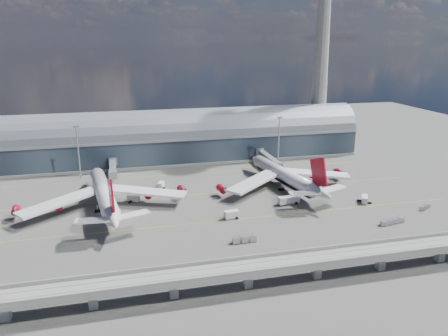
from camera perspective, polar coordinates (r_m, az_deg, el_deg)
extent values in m
plane|color=#474744|center=(169.70, -2.28, -5.69)|extent=(500.00, 500.00, 0.00)
cube|color=gold|center=(160.68, -1.55, -7.01)|extent=(200.00, 0.25, 0.01)
cube|color=gold|center=(188.03, -3.52, -3.44)|extent=(200.00, 0.25, 0.01)
cube|color=gold|center=(216.08, -4.97, -0.79)|extent=(200.00, 0.25, 0.01)
cube|color=gold|center=(194.89, -14.25, -3.21)|extent=(0.25, 80.00, 0.01)
cube|color=gold|center=(205.76, 5.60, -1.70)|extent=(0.25, 80.00, 0.01)
cube|color=#202B36|center=(240.92, -6.07, 2.73)|extent=(200.00, 28.00, 14.00)
cylinder|color=slate|center=(239.35, -6.12, 4.36)|extent=(200.00, 28.00, 28.00)
cube|color=gray|center=(225.81, -5.62, 3.64)|extent=(200.00, 1.00, 1.20)
cube|color=gray|center=(242.52, -6.02, 1.27)|extent=(200.00, 30.00, 1.20)
cube|color=gray|center=(270.65, 11.94, 3.35)|extent=(18.00, 18.00, 8.00)
cone|color=gray|center=(264.56, 12.47, 12.03)|extent=(10.00, 10.00, 90.00)
cube|color=gray|center=(119.22, 3.19, -12.99)|extent=(220.00, 8.50, 1.20)
cube|color=gray|center=(115.37, 3.80, -13.46)|extent=(220.00, 0.40, 1.20)
cube|color=gray|center=(122.03, 2.64, -11.65)|extent=(220.00, 0.40, 1.20)
cube|color=gray|center=(117.65, 3.41, -13.07)|extent=(220.00, 0.12, 0.12)
cube|color=gray|center=(120.15, 2.98, -12.38)|extent=(220.00, 0.12, 0.12)
cube|color=gray|center=(120.17, -26.68, -16.33)|extent=(2.20, 2.20, 5.00)
cube|color=gray|center=(116.99, -16.73, -16.09)|extent=(2.20, 2.20, 5.00)
cube|color=gray|center=(117.18, -6.58, -15.37)|extent=(2.20, 2.20, 5.00)
cube|color=gray|center=(120.73, 3.17, -14.23)|extent=(2.20, 2.20, 5.00)
cube|color=gray|center=(127.35, 12.03, -12.84)|extent=(2.20, 2.20, 5.00)
cube|color=gray|center=(136.61, 19.77, -11.37)|extent=(2.20, 2.20, 5.00)
cube|color=gray|center=(148.01, 26.35, -9.95)|extent=(2.20, 2.20, 5.00)
cylinder|color=gray|center=(216.09, -18.48, 1.85)|extent=(0.70, 0.70, 25.00)
cube|color=gray|center=(213.40, -18.79, 5.15)|extent=(3.00, 0.40, 1.00)
cylinder|color=gray|center=(230.03, 7.16, 3.44)|extent=(0.70, 0.70, 25.00)
cube|color=gray|center=(227.51, 7.28, 6.56)|extent=(3.00, 0.40, 1.00)
cylinder|color=white|center=(177.48, -15.44, -3.19)|extent=(12.71, 52.36, 6.27)
cone|color=white|center=(204.95, -16.32, -0.61)|extent=(7.20, 8.56, 6.27)
cone|color=white|center=(148.46, -14.17, -6.71)|extent=(7.69, 12.45, 6.27)
cube|color=#A1061A|center=(148.39, -14.52, -3.53)|extent=(2.14, 11.71, 12.98)
cube|color=white|center=(175.38, -20.69, -4.19)|extent=(30.35, 24.61, 2.53)
cube|color=white|center=(177.93, -10.10, -3.05)|extent=(32.32, 18.56, 2.53)
cylinder|color=#A1061A|center=(177.83, -20.84, -4.53)|extent=(3.72, 5.25, 3.14)
cylinder|color=#A1061A|center=(178.69, -25.51, -4.99)|extent=(3.72, 5.25, 3.14)
cylinder|color=#A1061A|center=(180.44, -10.01, -3.36)|extent=(3.72, 5.25, 3.14)
cylinder|color=#A1061A|center=(183.49, -5.54, -2.83)|extent=(3.72, 5.25, 3.14)
cylinder|color=gray|center=(196.26, -15.92, -2.75)|extent=(0.49, 0.49, 2.94)
cylinder|color=gray|center=(175.17, -16.21, -5.13)|extent=(0.59, 0.59, 2.94)
cylinder|color=gray|center=(175.67, -14.17, -4.90)|extent=(0.59, 0.59, 2.94)
cylinder|color=black|center=(175.51, -16.18, -5.41)|extent=(2.32, 1.73, 1.47)
cylinder|color=black|center=(176.00, -14.15, -5.18)|extent=(2.32, 1.73, 1.47)
cylinder|color=white|center=(196.68, 7.78, -0.85)|extent=(13.29, 48.58, 5.79)
cone|color=white|center=(219.43, 4.20, 1.10)|extent=(6.97, 8.79, 5.79)
cone|color=white|center=(173.39, 12.67, -3.24)|extent=(7.60, 12.74, 5.79)
cube|color=#A1061A|center=(173.34, 12.26, -0.58)|extent=(2.56, 11.90, 13.22)
cube|color=white|center=(188.02, 3.97, -1.81)|extent=(28.85, 24.51, 2.47)
cube|color=white|center=(203.49, 11.85, -0.69)|extent=(31.07, 17.34, 2.47)
cylinder|color=black|center=(197.15, 7.76, -1.29)|extent=(11.65, 43.56, 4.92)
cylinder|color=#A1061A|center=(190.04, 3.53, -2.17)|extent=(3.94, 5.43, 3.19)
cylinder|color=#A1061A|center=(184.57, -0.35, -2.71)|extent=(3.94, 5.43, 3.19)
cylinder|color=#A1061A|center=(205.90, 11.65, -1.00)|extent=(3.94, 5.43, 3.19)
cylinder|color=#A1061A|center=(213.85, 14.73, -0.55)|extent=(3.94, 5.43, 3.19)
cylinder|color=gray|center=(212.09, 5.41, -0.71)|extent=(0.50, 0.50, 2.99)
cylinder|color=gray|center=(193.23, 7.51, -2.53)|extent=(0.60, 0.60, 2.99)
cylinder|color=gray|center=(196.40, 9.12, -2.28)|extent=(0.60, 0.60, 2.99)
cylinder|color=black|center=(193.54, 7.50, -2.79)|extent=(2.40, 1.82, 1.50)
cylinder|color=black|center=(196.71, 9.11, -2.54)|extent=(2.40, 1.82, 1.50)
cube|color=gray|center=(214.28, -14.32, 0.05)|extent=(3.00, 24.00, 3.00)
cube|color=gray|center=(202.77, -14.31, -0.89)|extent=(3.60, 3.60, 3.40)
cylinder|color=gray|center=(225.83, -14.33, 0.89)|extent=(4.40, 4.40, 4.00)
cylinder|color=gray|center=(203.82, -14.24, -1.83)|extent=(0.50, 0.50, 3.40)
cylinder|color=black|center=(204.24, -14.22, -2.19)|extent=(1.40, 0.80, 0.80)
cube|color=gray|center=(224.83, 5.84, 1.26)|extent=(3.00, 28.00, 3.00)
cube|color=gray|center=(212.21, 7.10, 0.29)|extent=(3.60, 3.60, 3.40)
cylinder|color=gray|center=(237.60, 4.71, 2.13)|extent=(4.40, 4.40, 4.00)
cylinder|color=gray|center=(213.21, 7.06, -0.62)|extent=(0.50, 0.50, 3.40)
cylinder|color=black|center=(213.61, 7.05, -0.96)|extent=(1.40, 0.80, 0.80)
cube|color=silver|center=(162.62, 0.98, -6.05)|extent=(5.62, 3.20, 2.77)
cylinder|color=black|center=(163.28, 1.57, -6.43)|extent=(1.34, 2.77, 0.96)
cylinder|color=black|center=(162.92, 0.37, -6.47)|extent=(1.34, 2.77, 0.96)
cube|color=silver|center=(178.29, 8.44, -4.13)|extent=(9.13, 3.46, 2.90)
cylinder|color=black|center=(179.55, 9.30, -4.46)|extent=(1.28, 2.87, 1.00)
cylinder|color=black|center=(177.99, 7.54, -4.57)|extent=(1.28, 2.87, 1.00)
cube|color=silver|center=(186.76, 17.89, -3.88)|extent=(4.92, 6.18, 2.54)
cylinder|color=black|center=(187.94, 17.36, -4.07)|extent=(2.55, 2.00, 0.88)
cylinder|color=black|center=(186.37, 18.37, -4.34)|extent=(2.55, 2.00, 0.88)
cube|color=silver|center=(197.18, -8.25, -2.17)|extent=(3.58, 5.02, 2.38)
cylinder|color=black|center=(198.76, -8.42, -2.35)|extent=(2.43, 1.58, 0.82)
cylinder|color=black|center=(196.27, -8.04, -2.58)|extent=(2.43, 1.58, 0.82)
cube|color=silver|center=(182.98, -11.75, -3.89)|extent=(5.32, 4.70, 2.24)
cylinder|color=black|center=(184.29, -11.34, -4.04)|extent=(1.92, 2.19, 0.78)
cylinder|color=black|center=(182.37, -12.13, -4.32)|extent=(1.92, 2.19, 0.78)
cube|color=gray|center=(144.49, 1.59, -9.72)|extent=(2.69, 1.81, 0.33)
cube|color=#A4A3A8|center=(144.10, 1.59, -9.40)|extent=(2.24, 1.70, 1.67)
cube|color=gray|center=(145.24, 2.70, -9.59)|extent=(2.69, 1.81, 0.33)
cube|color=#A4A3A8|center=(144.85, 2.70, -9.27)|extent=(2.24, 1.70, 1.67)
cube|color=gray|center=(146.05, 3.79, -9.45)|extent=(2.69, 1.81, 0.33)
cube|color=#A4A3A8|center=(145.67, 3.80, -9.14)|extent=(2.24, 1.70, 1.67)
cube|color=gray|center=(167.16, 20.11, -7.02)|extent=(2.71, 2.04, 0.31)
cube|color=#A4A3A8|center=(166.85, 20.14, -6.76)|extent=(2.29, 1.87, 1.54)
cube|color=gray|center=(168.93, 20.78, -6.84)|extent=(2.71, 2.04, 0.31)
cube|color=#A4A3A8|center=(168.62, 20.80, -6.58)|extent=(2.29, 1.87, 1.54)
cube|color=gray|center=(170.72, 21.42, -6.66)|extent=(2.71, 2.04, 0.31)
cube|color=#A4A3A8|center=(170.42, 21.45, -6.41)|extent=(2.29, 1.87, 1.54)
cube|color=gray|center=(172.54, 22.06, -6.49)|extent=(2.71, 2.04, 0.31)
cube|color=#A4A3A8|center=(172.24, 22.09, -6.24)|extent=(2.29, 1.87, 1.54)
cube|color=gray|center=(187.22, 24.43, -4.99)|extent=(2.45, 2.12, 0.26)
cube|color=#A4A3A8|center=(186.99, 24.46, -4.79)|extent=(2.10, 1.90, 1.29)
cube|color=gray|center=(189.13, 24.74, -4.82)|extent=(2.45, 2.12, 0.26)
cube|color=#A4A3A8|center=(188.90, 24.76, -4.62)|extent=(2.10, 1.90, 1.29)
cube|color=gray|center=(191.05, 25.04, -4.65)|extent=(2.45, 2.12, 0.26)
cube|color=#A4A3A8|center=(190.82, 25.06, -4.45)|extent=(2.10, 1.90, 1.29)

